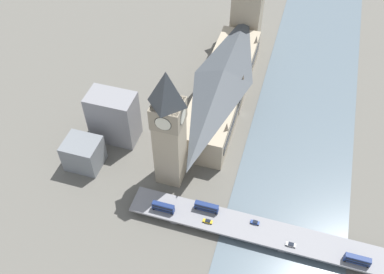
# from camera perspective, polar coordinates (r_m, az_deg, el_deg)

# --- Properties ---
(ground_plane) EXTENTS (600.00, 600.00, 0.00)m
(ground_plane) POSITION_cam_1_polar(r_m,az_deg,el_deg) (261.31, 6.92, 2.97)
(ground_plane) COLOR #605E56
(river_water) EXTENTS (58.80, 360.00, 0.30)m
(river_water) POSITION_cam_1_polar(r_m,az_deg,el_deg) (260.50, 14.53, 1.35)
(river_water) COLOR slate
(river_water) RESTS_ON ground_plane
(parliament_hall) EXTENTS (25.96, 107.41, 24.72)m
(parliament_hall) POSITION_cam_1_polar(r_m,az_deg,el_deg) (260.72, 4.13, 6.79)
(parliament_hall) COLOR tan
(parliament_hall) RESTS_ON ground_plane
(clock_tower) EXTENTS (14.46, 14.46, 70.39)m
(clock_tower) POSITION_cam_1_polar(r_m,az_deg,el_deg) (200.74, -3.11, 1.34)
(clock_tower) COLOR tan
(clock_tower) RESTS_ON ground_plane
(victoria_tower) EXTENTS (19.72, 19.72, 56.63)m
(victoria_tower) POSITION_cam_1_polar(r_m,az_deg,el_deg) (306.88, 7.42, 16.68)
(victoria_tower) COLOR tan
(victoria_tower) RESTS_ON ground_plane
(road_bridge) EXTENTS (149.60, 14.46, 4.51)m
(road_bridge) POSITION_cam_1_polar(r_m,az_deg,el_deg) (208.93, 12.16, -12.94)
(road_bridge) COLOR slate
(road_bridge) RESTS_ON ground_plane
(double_decker_bus_lead) EXTENTS (11.92, 2.62, 4.73)m
(double_decker_bus_lead) POSITION_cam_1_polar(r_m,az_deg,el_deg) (209.09, 1.95, -9.29)
(double_decker_bus_lead) COLOR navy
(double_decker_bus_lead) RESTS_ON road_bridge
(double_decker_bus_mid) EXTENTS (11.43, 2.55, 4.66)m
(double_decker_bus_mid) POSITION_cam_1_polar(r_m,az_deg,el_deg) (208.58, 21.21, -15.00)
(double_decker_bus_mid) COLOR navy
(double_decker_bus_mid) RESTS_ON road_bridge
(double_decker_bus_rear) EXTENTS (11.14, 2.50, 5.07)m
(double_decker_bus_rear) POSITION_cam_1_polar(r_m,az_deg,el_deg) (209.16, -3.86, -9.30)
(double_decker_bus_rear) COLOR navy
(double_decker_bus_rear) RESTS_ON road_bridge
(car_northbound_lead) EXTENTS (4.28, 1.87, 1.41)m
(car_northbound_lead) POSITION_cam_1_polar(r_m,az_deg,el_deg) (208.78, 8.40, -11.19)
(car_northbound_lead) COLOR navy
(car_northbound_lead) RESTS_ON road_bridge
(car_northbound_mid) EXTENTS (4.73, 1.80, 1.39)m
(car_northbound_mid) POSITION_cam_1_polar(r_m,az_deg,el_deg) (207.11, 2.11, -11.16)
(car_northbound_mid) COLOR gold
(car_northbound_mid) RESTS_ON road_bridge
(car_northbound_tail) EXTENTS (4.69, 1.90, 1.35)m
(car_northbound_tail) POSITION_cam_1_polar(r_m,az_deg,el_deg) (205.93, 13.04, -13.79)
(car_northbound_tail) COLOR silver
(car_northbound_tail) RESTS_ON road_bridge
(city_block_west) EXTENTS (25.71, 15.73, 30.56)m
(city_block_west) POSITION_cam_1_polar(r_m,az_deg,el_deg) (240.27, -10.40, 2.63)
(city_block_west) COLOR gray
(city_block_west) RESTS_ON ground_plane
(city_block_center) EXTENTS (18.57, 16.08, 16.85)m
(city_block_center) POSITION_cam_1_polar(r_m,az_deg,el_deg) (234.71, -14.27, -2.13)
(city_block_center) COLOR slate
(city_block_center) RESTS_ON ground_plane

